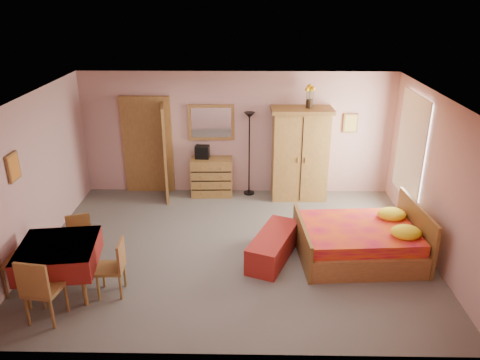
{
  "coord_description": "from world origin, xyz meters",
  "views": [
    {
      "loc": [
        0.23,
        -6.96,
        4.13
      ],
      "look_at": [
        0.1,
        0.3,
        1.15
      ],
      "focal_mm": 35.0,
      "sensor_mm": 36.0,
      "label": 1
    }
  ],
  "objects_px": {
    "dining_table": "(61,268)",
    "chair_east": "(110,268)",
    "wall_mirror": "(211,122)",
    "bed": "(359,232)",
    "stereo": "(202,152)",
    "chair_west": "(16,258)",
    "chest_of_drawers": "(212,177)",
    "sunflower_vase": "(310,96)",
    "bench": "(273,246)",
    "chair_south": "(44,288)",
    "wardrobe": "(300,154)",
    "chair_north": "(81,242)",
    "floor_lamp": "(249,154)"
  },
  "relations": [
    {
      "from": "stereo",
      "to": "wardrobe",
      "type": "distance_m",
      "value": 2.03
    },
    {
      "from": "wall_mirror",
      "to": "bed",
      "type": "height_order",
      "value": "wall_mirror"
    },
    {
      "from": "floor_lamp",
      "to": "bench",
      "type": "height_order",
      "value": "floor_lamp"
    },
    {
      "from": "wall_mirror",
      "to": "floor_lamp",
      "type": "distance_m",
      "value": 1.04
    },
    {
      "from": "floor_lamp",
      "to": "sunflower_vase",
      "type": "height_order",
      "value": "sunflower_vase"
    },
    {
      "from": "chair_north",
      "to": "sunflower_vase",
      "type": "bearing_deg",
      "value": -165.84
    },
    {
      "from": "stereo",
      "to": "dining_table",
      "type": "height_order",
      "value": "stereo"
    },
    {
      "from": "stereo",
      "to": "dining_table",
      "type": "bearing_deg",
      "value": -115.99
    },
    {
      "from": "bench",
      "to": "chair_south",
      "type": "bearing_deg",
      "value": -152.96
    },
    {
      "from": "wall_mirror",
      "to": "stereo",
      "type": "distance_m",
      "value": 0.65
    },
    {
      "from": "wardrobe",
      "to": "bench",
      "type": "bearing_deg",
      "value": -106.33
    },
    {
      "from": "chest_of_drawers",
      "to": "sunflower_vase",
      "type": "height_order",
      "value": "sunflower_vase"
    },
    {
      "from": "chair_west",
      "to": "bed",
      "type": "bearing_deg",
      "value": 78.74
    },
    {
      "from": "chair_south",
      "to": "chair_north",
      "type": "xyz_separation_m",
      "value": [
        0.04,
        1.31,
        -0.07
      ]
    },
    {
      "from": "wall_mirror",
      "to": "floor_lamp",
      "type": "xyz_separation_m",
      "value": [
        0.79,
        -0.14,
        -0.65
      ]
    },
    {
      "from": "chest_of_drawers",
      "to": "dining_table",
      "type": "distance_m",
      "value": 4.0
    },
    {
      "from": "wall_mirror",
      "to": "dining_table",
      "type": "xyz_separation_m",
      "value": [
        -1.92,
        -3.71,
        -1.16
      ]
    },
    {
      "from": "wardrobe",
      "to": "sunflower_vase",
      "type": "bearing_deg",
      "value": 6.76
    },
    {
      "from": "dining_table",
      "to": "chair_east",
      "type": "height_order",
      "value": "chair_east"
    },
    {
      "from": "chair_north",
      "to": "chair_west",
      "type": "relative_size",
      "value": 0.81
    },
    {
      "from": "floor_lamp",
      "to": "bench",
      "type": "relative_size",
      "value": 1.35
    },
    {
      "from": "wall_mirror",
      "to": "bench",
      "type": "height_order",
      "value": "wall_mirror"
    },
    {
      "from": "bed",
      "to": "chair_east",
      "type": "xyz_separation_m",
      "value": [
        -3.78,
        -1.08,
        -0.03
      ]
    },
    {
      "from": "wardrobe",
      "to": "sunflower_vase",
      "type": "distance_m",
      "value": 1.21
    },
    {
      "from": "chair_west",
      "to": "bench",
      "type": "bearing_deg",
      "value": 81.47
    },
    {
      "from": "chest_of_drawers",
      "to": "floor_lamp",
      "type": "xyz_separation_m",
      "value": [
        0.79,
        0.07,
        0.49
      ]
    },
    {
      "from": "chair_south",
      "to": "chest_of_drawers",
      "type": "bearing_deg",
      "value": 74.26
    },
    {
      "from": "bench",
      "to": "chair_east",
      "type": "bearing_deg",
      "value": -157.26
    },
    {
      "from": "chair_north",
      "to": "chair_west",
      "type": "distance_m",
      "value": 0.96
    },
    {
      "from": "bed",
      "to": "stereo",
      "type": "bearing_deg",
      "value": 133.73
    },
    {
      "from": "wardrobe",
      "to": "chair_west",
      "type": "distance_m",
      "value": 5.57
    },
    {
      "from": "floor_lamp",
      "to": "chair_south",
      "type": "distance_m",
      "value": 5.01
    },
    {
      "from": "bed",
      "to": "chair_north",
      "type": "relative_size",
      "value": 2.38
    },
    {
      "from": "chest_of_drawers",
      "to": "bed",
      "type": "xyz_separation_m",
      "value": [
        2.59,
        -2.47,
        0.04
      ]
    },
    {
      "from": "bench",
      "to": "wardrobe",
      "type": "bearing_deg",
      "value": 75.28
    },
    {
      "from": "chest_of_drawers",
      "to": "bench",
      "type": "height_order",
      "value": "chest_of_drawers"
    },
    {
      "from": "wall_mirror",
      "to": "stereo",
      "type": "relative_size",
      "value": 3.31
    },
    {
      "from": "wall_mirror",
      "to": "chair_west",
      "type": "height_order",
      "value": "wall_mirror"
    },
    {
      "from": "wall_mirror",
      "to": "chair_north",
      "type": "bearing_deg",
      "value": -124.24
    },
    {
      "from": "bed",
      "to": "floor_lamp",
      "type": "bearing_deg",
      "value": 121.12
    },
    {
      "from": "chest_of_drawers",
      "to": "chair_north",
      "type": "relative_size",
      "value": 1.05
    },
    {
      "from": "wall_mirror",
      "to": "wardrobe",
      "type": "relative_size",
      "value": 0.5
    },
    {
      "from": "chest_of_drawers",
      "to": "chair_south",
      "type": "xyz_separation_m",
      "value": [
        -1.9,
        -4.13,
        0.08
      ]
    },
    {
      "from": "chest_of_drawers",
      "to": "chair_west",
      "type": "relative_size",
      "value": 0.86
    },
    {
      "from": "bed",
      "to": "chair_west",
      "type": "xyz_separation_m",
      "value": [
        -5.17,
        -0.97,
        0.05
      ]
    },
    {
      "from": "bed",
      "to": "dining_table",
      "type": "relative_size",
      "value": 1.85
    },
    {
      "from": "bed",
      "to": "chair_south",
      "type": "bearing_deg",
      "value": -163.84
    },
    {
      "from": "dining_table",
      "to": "chair_north",
      "type": "xyz_separation_m",
      "value": [
        0.06,
        0.69,
        0.02
      ]
    },
    {
      "from": "floor_lamp",
      "to": "bench",
      "type": "xyz_separation_m",
      "value": [
        0.4,
        -2.62,
        -0.68
      ]
    },
    {
      "from": "chair_north",
      "to": "dining_table",
      "type": "bearing_deg",
      "value": 63.74
    }
  ]
}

